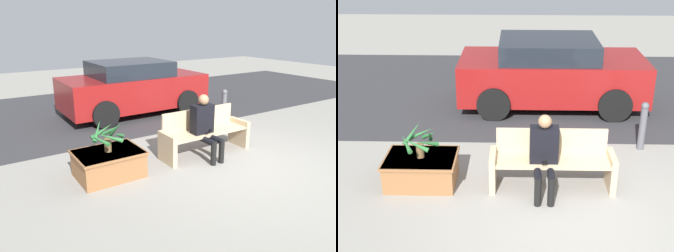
{
  "view_description": "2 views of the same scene",
  "coord_description": "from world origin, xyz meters",
  "views": [
    {
      "loc": [
        -4.15,
        -3.82,
        2.46
      ],
      "look_at": [
        -1.15,
        0.87,
        0.71
      ],
      "focal_mm": 35.0,
      "sensor_mm": 36.0,
      "label": 1
    },
    {
      "loc": [
        -0.81,
        -5.35,
        3.75
      ],
      "look_at": [
        -0.98,
        1.07,
        0.92
      ],
      "focal_mm": 50.0,
      "sensor_mm": 36.0,
      "label": 2
    }
  ],
  "objects": [
    {
      "name": "person_seated",
      "position": [
        -0.41,
        0.73,
        0.67
      ],
      "size": [
        0.42,
        0.64,
        1.21
      ],
      "color": "black",
      "rests_on": "ground_plane"
    },
    {
      "name": "bollard_post",
      "position": [
        1.39,
        2.2,
        0.47
      ],
      "size": [
        0.14,
        0.14,
        0.89
      ],
      "color": "#4C4C51",
      "rests_on": "ground_plane"
    },
    {
      "name": "road_surface",
      "position": [
        0.0,
        5.38,
        0.0
      ],
      "size": [
        20.0,
        6.0,
        0.01
      ],
      "primitive_type": "cube",
      "color": "#2D2D30",
      "rests_on": "ground_plane"
    },
    {
      "name": "planter_box",
      "position": [
        -2.28,
        0.94,
        0.24
      ],
      "size": [
        1.1,
        0.83,
        0.44
      ],
      "color": "brown",
      "rests_on": "ground_plane"
    },
    {
      "name": "ground_plane",
      "position": [
        0.0,
        0.0,
        0.0
      ],
      "size": [
        30.0,
        30.0,
        0.0
      ],
      "primitive_type": "plane",
      "color": "gray"
    },
    {
      "name": "parked_car",
      "position": [
        -0.09,
        4.36,
        0.75
      ],
      "size": [
        3.94,
        1.98,
        1.48
      ],
      "color": "maroon",
      "rests_on": "ground_plane"
    },
    {
      "name": "potted_plant",
      "position": [
        -2.26,
        0.94,
        0.72
      ],
      "size": [
        0.61,
        0.6,
        0.51
      ],
      "color": "brown",
      "rests_on": "planter_box"
    },
    {
      "name": "bench",
      "position": [
        -0.28,
        0.92,
        0.42
      ],
      "size": [
        1.87,
        0.54,
        0.86
      ],
      "color": "tan",
      "rests_on": "ground_plane"
    }
  ]
}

